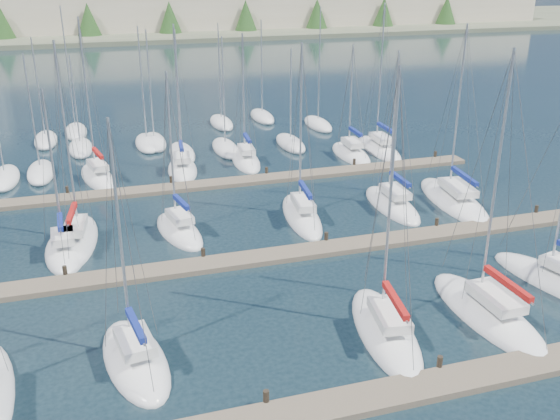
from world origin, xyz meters
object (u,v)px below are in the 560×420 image
object	(u,v)px
sailboat_e	(487,313)
sailboat_d	(385,331)
sailboat_h	(65,252)
sailboat_l	(392,205)
sailboat_f	(560,283)
sailboat_i	(78,240)
sailboat_k	(302,216)
sailboat_n	(98,177)
sailboat_j	(179,231)
sailboat_o	(182,169)
sailboat_q	(351,154)
sailboat_c	(135,359)
sailboat_p	(246,161)
sailboat_r	(379,149)
sailboat_m	(453,200)

from	to	relation	value
sailboat_e	sailboat_d	xyz separation A→B (m)	(-5.76, 0.05, 0.00)
sailboat_h	sailboat_l	bearing A→B (deg)	1.01
sailboat_f	sailboat_l	size ratio (longest dim) A/B	1.07
sailboat_i	sailboat_k	distance (m)	15.21
sailboat_n	sailboat_j	xyz separation A→B (m)	(4.83, -12.96, -0.01)
sailboat_n	sailboat_h	distance (m)	14.31
sailboat_j	sailboat_h	bearing A→B (deg)	178.18
sailboat_o	sailboat_q	world-z (taller)	sailboat_o
sailboat_j	sailboat_c	bearing A→B (deg)	-117.01
sailboat_j	sailboat_f	world-z (taller)	sailboat_f
sailboat_i	sailboat_f	world-z (taller)	sailboat_i
sailboat_o	sailboat_h	xyz separation A→B (m)	(-9.52, -14.14, -0.01)
sailboat_j	sailboat_k	bearing A→B (deg)	-10.10
sailboat_o	sailboat_f	size ratio (longest dim) A/B	1.01
sailboat_p	sailboat_r	bearing A→B (deg)	4.31
sailboat_n	sailboat_k	world-z (taller)	sailboat_n
sailboat_r	sailboat_q	size ratio (longest dim) A/B	1.32
sailboat_f	sailboat_i	bearing A→B (deg)	137.61
sailboat_m	sailboat_q	bearing A→B (deg)	107.93
sailboat_l	sailboat_i	bearing A→B (deg)	-178.82
sailboat_f	sailboat_p	bearing A→B (deg)	98.42
sailboat_c	sailboat_l	world-z (taller)	sailboat_c
sailboat_h	sailboat_d	bearing A→B (deg)	-44.65
sailboat_p	sailboat_q	xyz separation A→B (m)	(9.91, -0.77, -0.02)
sailboat_j	sailboat_r	bearing A→B (deg)	22.24
sailboat_o	sailboat_d	bearing A→B (deg)	-72.60
sailboat_j	sailboat_k	world-z (taller)	sailboat_k
sailboat_o	sailboat_l	size ratio (longest dim) A/B	1.08
sailboat_p	sailboat_j	bearing A→B (deg)	-115.89
sailboat_r	sailboat_m	world-z (taller)	sailboat_r
sailboat_c	sailboat_h	size ratio (longest dim) A/B	1.10
sailboat_i	sailboat_h	size ratio (longest dim) A/B	1.23
sailboat_r	sailboat_q	distance (m)	3.32
sailboat_n	sailboat_h	world-z (taller)	sailboat_n
sailboat_q	sailboat_e	bearing A→B (deg)	-96.95
sailboat_o	sailboat_h	bearing A→B (deg)	-117.95
sailboat_i	sailboat_q	bearing A→B (deg)	34.23
sailboat_c	sailboat_r	distance (m)	37.43
sailboat_p	sailboat_j	xyz separation A→B (m)	(-8.10, -13.78, -0.00)
sailboat_f	sailboat_m	xyz separation A→B (m)	(1.25, 13.20, -0.01)
sailboat_q	sailboat_m	xyz separation A→B (m)	(2.68, -13.38, -0.00)
sailboat_o	sailboat_f	world-z (taller)	sailboat_o
sailboat_d	sailboat_l	bearing A→B (deg)	71.53
sailboat_k	sailboat_m	xyz separation A→B (m)	(11.97, -0.45, -0.02)
sailboat_d	sailboat_c	bearing A→B (deg)	-176.63
sailboat_q	sailboat_d	world-z (taller)	sailboat_d
sailboat_o	sailboat_e	world-z (taller)	sailboat_e
sailboat_c	sailboat_j	bearing A→B (deg)	65.02
sailboat_c	sailboat_f	size ratio (longest dim) A/B	0.94
sailboat_n	sailboat_c	bearing A→B (deg)	-99.89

